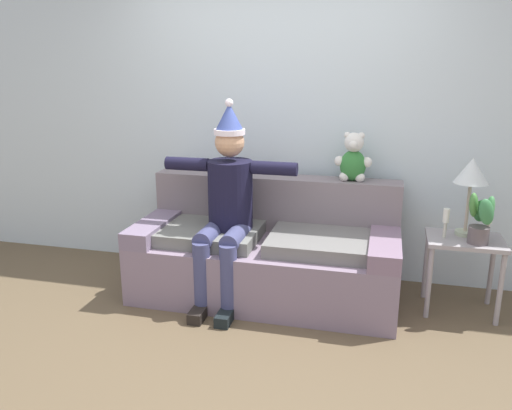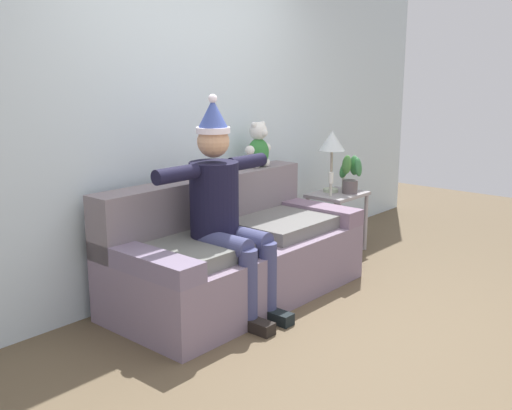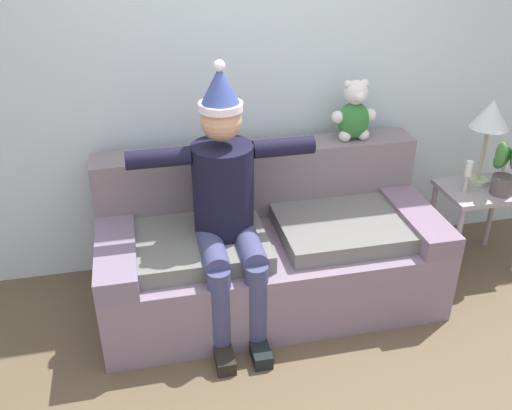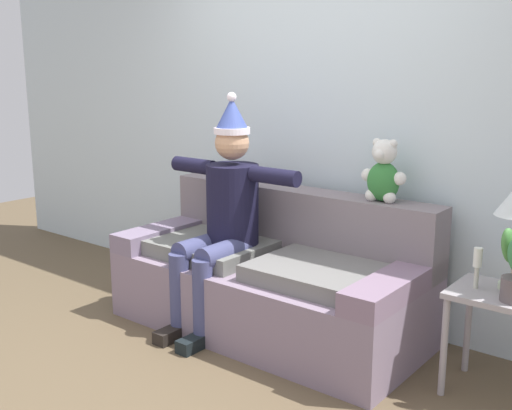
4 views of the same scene
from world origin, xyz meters
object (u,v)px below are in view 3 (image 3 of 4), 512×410
object	(u,v)px
couch	(267,247)
table_lamp	(490,118)
teddy_bear	(354,113)
potted_plant	(507,168)
person_seated	(226,202)
candle_tall	(468,173)
side_table	(480,202)
candle_short	(504,164)

from	to	relation	value
couch	table_lamp	world-z (taller)	table_lamp
table_lamp	teddy_bear	bearing A→B (deg)	168.57
couch	potted_plant	size ratio (longest dim) A/B	5.38
couch	person_seated	bearing A→B (deg)	-148.12
couch	candle_tall	xyz separation A→B (m)	(1.30, 0.01, 0.37)
candle_tall	table_lamp	bearing A→B (deg)	33.44
person_seated	candle_tall	world-z (taller)	person_seated
couch	teddy_bear	xyz separation A→B (m)	(0.61, 0.28, 0.72)
person_seated	table_lamp	distance (m)	1.76
person_seated	table_lamp	size ratio (longest dim) A/B	2.69
couch	potted_plant	xyz separation A→B (m)	(1.52, -0.06, 0.41)
side_table	couch	bearing A→B (deg)	-178.77
teddy_bear	couch	bearing A→B (deg)	-155.35
person_seated	teddy_bear	bearing A→B (deg)	26.99
candle_tall	candle_short	bearing A→B (deg)	11.47
teddy_bear	candle_short	world-z (taller)	teddy_bear
person_seated	teddy_bear	xyz separation A→B (m)	(0.89, 0.45, 0.28)
potted_plant	candle_short	world-z (taller)	potted_plant
side_table	candle_tall	xyz separation A→B (m)	(-0.15, -0.02, 0.24)
potted_plant	candle_tall	bearing A→B (deg)	162.89
couch	candle_tall	world-z (taller)	couch
teddy_bear	side_table	bearing A→B (deg)	-16.66
couch	candle_short	world-z (taller)	couch
couch	table_lamp	bearing A→B (deg)	4.39
table_lamp	side_table	bearing A→B (deg)	-92.66
side_table	table_lamp	xyz separation A→B (m)	(0.00, 0.08, 0.55)
potted_plant	couch	bearing A→B (deg)	177.87
potted_plant	candle_tall	world-z (taller)	potted_plant
table_lamp	candle_short	xyz separation A→B (m)	(0.14, -0.04, -0.31)
teddy_bear	person_seated	bearing A→B (deg)	-153.01
couch	teddy_bear	bearing A→B (deg)	24.65
person_seated	candle_tall	distance (m)	1.58
teddy_bear	candle_short	distance (m)	1.06
person_seated	candle_short	distance (m)	1.88
couch	candle_short	distance (m)	1.64
table_lamp	candle_tall	distance (m)	0.36
teddy_bear	side_table	size ratio (longest dim) A/B	0.68
candle_short	potted_plant	bearing A→B (deg)	-121.19
teddy_bear	potted_plant	size ratio (longest dim) A/B	1.03
person_seated	teddy_bear	distance (m)	1.03
table_lamp	candle_short	world-z (taller)	table_lamp
teddy_bear	side_table	xyz separation A→B (m)	(0.83, -0.25, -0.59)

